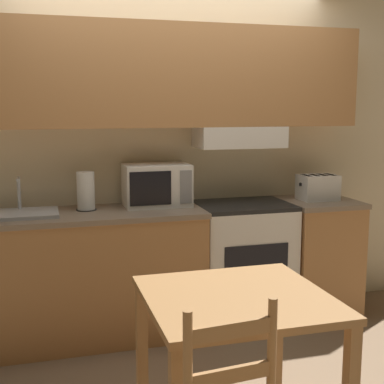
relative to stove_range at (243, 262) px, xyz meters
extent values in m
plane|color=#7F664C|center=(-0.53, 0.27, -0.46)|extent=(16.00, 16.00, 0.00)
cube|color=beige|center=(-0.53, 0.30, 0.81)|extent=(5.25, 0.05, 2.55)
cube|color=#B27A47|center=(-0.53, 0.11, 1.40)|extent=(2.85, 0.32, 0.73)
cube|color=white|center=(0.00, 0.11, 0.96)|extent=(0.66, 0.34, 0.16)
cube|color=#B27A47|center=(-1.16, -0.01, -0.02)|extent=(1.59, 0.57, 0.89)
cube|color=#84705B|center=(-1.16, -0.01, 0.44)|extent=(1.61, 0.59, 0.04)
cube|color=#B27A47|center=(0.63, -0.01, -0.02)|extent=(0.53, 0.57, 0.89)
cube|color=#84705B|center=(0.63, -0.01, 0.44)|extent=(0.55, 0.59, 0.04)
cube|color=white|center=(0.00, 0.00, -0.02)|extent=(0.70, 0.55, 0.89)
cube|color=black|center=(0.00, 0.00, 0.45)|extent=(0.70, 0.55, 0.03)
cube|color=black|center=(0.00, -0.28, 0.05)|extent=(0.49, 0.01, 0.31)
cylinder|color=black|center=(-0.16, -0.11, 0.46)|extent=(0.10, 0.10, 0.01)
cylinder|color=black|center=(0.16, -0.11, 0.46)|extent=(0.10, 0.10, 0.01)
cylinder|color=black|center=(-0.16, 0.11, 0.46)|extent=(0.10, 0.10, 0.01)
cylinder|color=black|center=(0.16, 0.11, 0.46)|extent=(0.10, 0.10, 0.01)
cube|color=white|center=(-0.65, 0.09, 0.62)|extent=(0.48, 0.31, 0.31)
cube|color=black|center=(-0.73, -0.06, 0.62)|extent=(0.30, 0.01, 0.24)
cube|color=gray|center=(-0.47, -0.06, 0.62)|extent=(0.09, 0.01, 0.24)
cube|color=white|center=(0.62, -0.01, 0.56)|extent=(0.29, 0.21, 0.20)
cube|color=black|center=(0.47, -0.01, 0.59)|extent=(0.01, 0.02, 0.02)
cube|color=black|center=(0.52, -0.01, 0.65)|extent=(0.04, 0.15, 0.01)
cube|color=black|center=(0.58, -0.01, 0.65)|extent=(0.04, 0.15, 0.01)
cube|color=black|center=(0.65, -0.01, 0.65)|extent=(0.04, 0.15, 0.01)
cube|color=black|center=(0.72, -0.01, 0.65)|extent=(0.04, 0.15, 0.01)
cube|color=#B7BABF|center=(-1.62, -0.01, 0.47)|extent=(0.51, 0.35, 0.02)
cube|color=#4C4F54|center=(-1.62, -0.03, 0.48)|extent=(0.43, 0.26, 0.01)
cylinder|color=#B7BABF|center=(-1.62, 0.12, 0.59)|extent=(0.02, 0.02, 0.22)
cylinder|color=#B7BABF|center=(-1.62, 0.06, 0.70)|extent=(0.02, 0.12, 0.02)
cylinder|color=black|center=(-1.17, 0.07, 0.46)|extent=(0.14, 0.14, 0.01)
cylinder|color=white|center=(-1.17, 0.07, 0.60)|extent=(0.12, 0.12, 0.27)
cube|color=#9E7042|center=(-0.60, -1.46, 0.29)|extent=(0.85, 0.83, 0.04)
cube|color=#9E7042|center=(-0.99, -1.09, -0.09)|extent=(0.06, 0.06, 0.74)
cube|color=#9E7042|center=(-0.21, -1.09, -0.09)|extent=(0.06, 0.06, 0.74)
cylinder|color=#9E7042|center=(-0.99, -1.99, 0.23)|extent=(0.04, 0.04, 0.50)
cylinder|color=#9E7042|center=(-0.64, -1.95, 0.23)|extent=(0.04, 0.04, 0.50)
cube|color=#9E7042|center=(-0.82, -1.97, 0.38)|extent=(0.34, 0.05, 0.06)
cube|color=#9E7042|center=(-0.82, -1.97, 0.20)|extent=(0.34, 0.05, 0.06)
camera|label=1|loc=(-1.46, -3.71, 1.19)|focal=50.00mm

